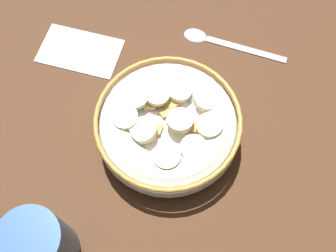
# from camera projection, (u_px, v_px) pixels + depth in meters

# --- Properties ---
(ground_plane) EXTENTS (0.96, 0.96, 0.02)m
(ground_plane) POSITION_uv_depth(u_px,v_px,m) (168.00, 138.00, 0.56)
(ground_plane) COLOR #472B19
(cereal_bowl) EXTENTS (0.19, 0.19, 0.06)m
(cereal_bowl) POSITION_uv_depth(u_px,v_px,m) (168.00, 126.00, 0.53)
(cereal_bowl) COLOR beige
(cereal_bowl) RESTS_ON ground_plane
(spoon) EXTENTS (0.16, 0.04, 0.01)m
(spoon) POSITION_uv_depth(u_px,v_px,m) (214.00, 40.00, 0.61)
(spoon) COLOR #B7B7BC
(spoon) RESTS_ON ground_plane
(coffee_mug) EXTENTS (0.10, 0.07, 0.10)m
(coffee_mug) POSITION_uv_depth(u_px,v_px,m) (39.00, 245.00, 0.44)
(coffee_mug) COLOR #335999
(coffee_mug) RESTS_ON ground_plane
(folded_napkin) EXTENTS (0.13, 0.08, 0.00)m
(folded_napkin) POSITION_uv_depth(u_px,v_px,m) (80.00, 51.00, 0.61)
(folded_napkin) COLOR silver
(folded_napkin) RESTS_ON ground_plane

